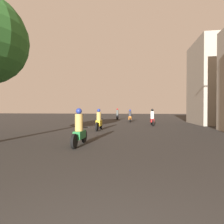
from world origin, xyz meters
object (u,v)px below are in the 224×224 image
Objects in this scene: motorcycle_black at (117,115)px; motorcycle_yellow at (99,122)px; motorcycle_orange at (130,117)px; motorcycle_red at (152,119)px; motorcycle_green at (79,131)px.

motorcycle_yellow is at bearing -93.90° from motorcycle_black.
motorcycle_orange is 1.05× the size of motorcycle_black.
motorcycle_black reaches higher than motorcycle_red.
motorcycle_yellow is 0.99× the size of motorcycle_orange.
motorcycle_red is 9.42m from motorcycle_black.
motorcycle_green is 18.13m from motorcycle_black.
motorcycle_black is (-0.28, 18.13, 0.05)m from motorcycle_green.
motorcycle_orange is at bearing -68.70° from motorcycle_black.
motorcycle_yellow is at bearing -134.06° from motorcycle_red.
motorcycle_yellow is 5.96m from motorcycle_red.
motorcycle_red is 1.04× the size of motorcycle_orange.
motorcycle_red is at bearing -67.80° from motorcycle_black.
motorcycle_red is 1.08× the size of motorcycle_black.
motorcycle_orange is at bearing 116.99° from motorcycle_red.
motorcycle_green is 10.39m from motorcycle_red.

